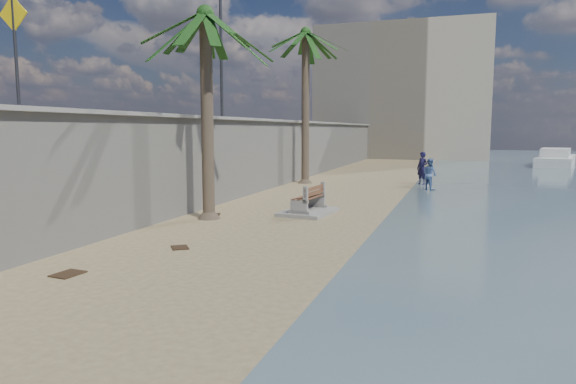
# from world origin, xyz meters

# --- Properties ---
(ground_plane) EXTENTS (140.00, 140.00, 0.00)m
(ground_plane) POSITION_xyz_m (0.00, 0.00, 0.00)
(ground_plane) COLOR #99845E
(seawall) EXTENTS (0.45, 70.00, 3.50)m
(seawall) POSITION_xyz_m (-5.20, 20.00, 1.75)
(seawall) COLOR gray
(seawall) RESTS_ON ground_plane
(wall_cap) EXTENTS (0.80, 70.00, 0.12)m
(wall_cap) POSITION_xyz_m (-5.20, 20.00, 3.55)
(wall_cap) COLOR gray
(wall_cap) RESTS_ON seawall
(end_building) EXTENTS (18.00, 12.00, 14.00)m
(end_building) POSITION_xyz_m (-2.00, 52.00, 7.00)
(end_building) COLOR #B7AA93
(end_building) RESTS_ON ground_plane
(bench_far) EXTENTS (1.86, 2.55, 1.00)m
(bench_far) POSITION_xyz_m (-0.83, 10.32, 0.44)
(bench_far) COLOR gray
(bench_far) RESTS_ON ground_plane
(palm_mid) EXTENTS (5.00, 5.00, 7.79)m
(palm_mid) POSITION_xyz_m (-3.80, 8.19, 6.80)
(palm_mid) COLOR brown
(palm_mid) RESTS_ON ground_plane
(palm_back) EXTENTS (5.00, 5.00, 9.35)m
(palm_back) POSITION_xyz_m (-4.07, 20.62, 8.30)
(palm_back) COLOR brown
(palm_back) RESTS_ON ground_plane
(pedestrian_sign) EXTENTS (0.78, 0.07, 2.40)m
(pedestrian_sign) POSITION_xyz_m (-5.00, 1.50, 5.15)
(pedestrian_sign) COLOR #2D2D33
(pedestrian_sign) RESTS_ON wall_cap
(streetlight) EXTENTS (0.28, 0.28, 5.12)m
(streetlight) POSITION_xyz_m (-5.10, 12.00, 6.64)
(streetlight) COLOR #2D2D33
(streetlight) RESTS_ON wall_cap
(person_a) EXTENTS (0.92, 0.88, 2.12)m
(person_a) POSITION_xyz_m (2.36, 21.96, 1.06)
(person_a) COLOR #17153A
(person_a) RESTS_ON ground_plane
(person_b) EXTENTS (1.08, 1.08, 1.79)m
(person_b) POSITION_xyz_m (2.93, 19.49, 0.89)
(person_b) COLOR #5271A9
(person_b) RESTS_ON ground_plane
(yacht_far) EXTENTS (4.62, 9.94, 1.50)m
(yacht_far) POSITION_xyz_m (12.14, 41.76, 0.35)
(yacht_far) COLOR silver
(yacht_far) RESTS_ON bay_water
(debris_b) EXTENTS (0.56, 0.67, 0.03)m
(debris_b) POSITION_xyz_m (-3.43, 1.00, 0.01)
(debris_b) COLOR #382616
(debris_b) RESTS_ON ground_plane
(debris_c) EXTENTS (0.79, 0.71, 0.03)m
(debris_c) POSITION_xyz_m (-4.11, 8.92, 0.01)
(debris_c) COLOR #382616
(debris_c) RESTS_ON ground_plane
(debris_d) EXTENTS (0.64, 0.66, 0.03)m
(debris_d) POSITION_xyz_m (-2.45, 3.94, 0.01)
(debris_d) COLOR #382616
(debris_d) RESTS_ON ground_plane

